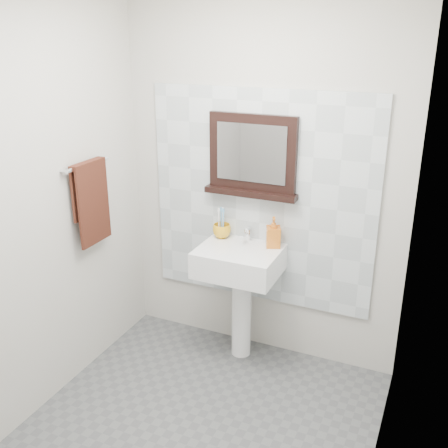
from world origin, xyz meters
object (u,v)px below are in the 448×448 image
at_px(toothbrush_cup, 222,231).
at_px(framed_mirror, 252,157).
at_px(hand_towel, 91,196).
at_px(soap_dispenser, 273,232).
at_px(pedestal_sink, 240,273).

bearing_deg(toothbrush_cup, framed_mirror, 16.05).
xyz_separation_m(toothbrush_cup, hand_towel, (-0.69, -0.54, 0.32)).
xyz_separation_m(soap_dispenser, hand_towel, (-1.07, -0.53, 0.27)).
distance_m(pedestal_sink, framed_mirror, 0.79).
bearing_deg(pedestal_sink, soap_dispenser, 31.83).
relative_size(toothbrush_cup, soap_dispenser, 0.60).
xyz_separation_m(pedestal_sink, toothbrush_cup, (-0.19, 0.13, 0.23)).
height_order(soap_dispenser, framed_mirror, framed_mirror).
bearing_deg(framed_mirror, soap_dispenser, -19.26).
distance_m(soap_dispenser, framed_mirror, 0.52).
bearing_deg(pedestal_sink, hand_towel, -154.88).
xyz_separation_m(toothbrush_cup, soap_dispenser, (0.39, -0.01, 0.06)).
distance_m(toothbrush_cup, soap_dispenser, 0.39).
relative_size(soap_dispenser, hand_towel, 0.38).
height_order(toothbrush_cup, soap_dispenser, soap_dispenser).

